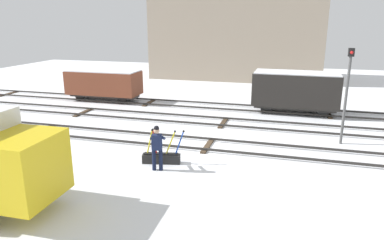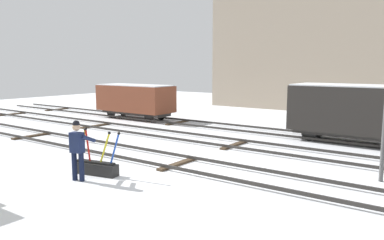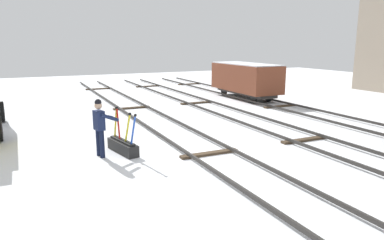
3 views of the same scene
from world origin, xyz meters
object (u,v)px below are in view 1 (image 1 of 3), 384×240
(signal_post, at_px, (347,88))
(freight_car_back_track, at_px, (104,83))
(rail_worker, at_px, (157,145))
(switch_lever_frame, at_px, (162,157))
(freight_car_mid_siding, at_px, (296,90))

(signal_post, distance_m, freight_car_back_track, 16.14)
(rail_worker, bearing_deg, switch_lever_frame, 85.51)
(signal_post, relative_size, freight_car_back_track, 0.85)
(rail_worker, bearing_deg, signal_post, 23.38)
(rail_worker, xyz_separation_m, signal_post, (7.17, 5.08, 1.64))
(signal_post, distance_m, freight_car_mid_siding, 5.89)
(switch_lever_frame, bearing_deg, signal_post, 19.24)
(switch_lever_frame, distance_m, freight_car_back_track, 12.60)
(switch_lever_frame, relative_size, freight_car_back_track, 0.33)
(switch_lever_frame, relative_size, signal_post, 0.39)
(switch_lever_frame, distance_m, signal_post, 8.82)
(switch_lever_frame, height_order, freight_car_back_track, freight_car_back_track)
(rail_worker, relative_size, signal_post, 0.41)
(freight_car_mid_siding, bearing_deg, signal_post, -67.29)
(switch_lever_frame, xyz_separation_m, signal_post, (7.26, 4.39, 2.40))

